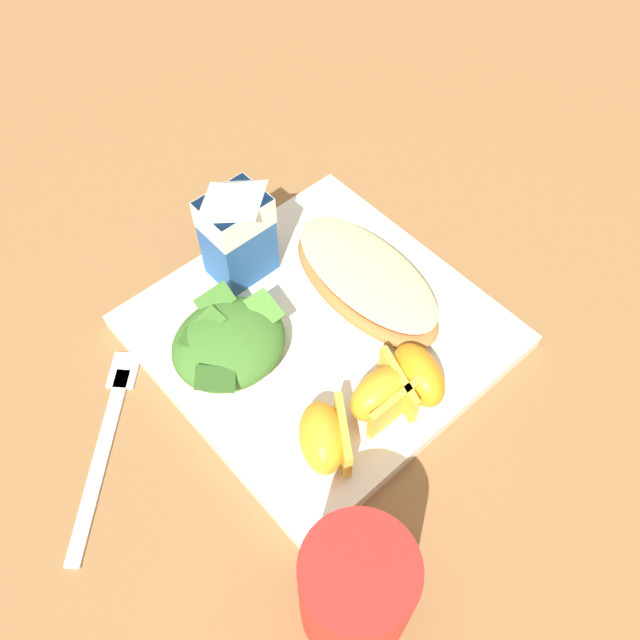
{
  "coord_description": "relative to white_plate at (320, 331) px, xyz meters",
  "views": [
    {
      "loc": [
        -0.23,
        -0.25,
        0.51
      ],
      "look_at": [
        0.0,
        0.0,
        0.03
      ],
      "focal_mm": 37.52,
      "sensor_mm": 36.0,
      "label": 1
    }
  ],
  "objects": [
    {
      "name": "ground",
      "position": [
        0.0,
        0.0,
        -0.01
      ],
      "size": [
        3.0,
        3.0,
        0.0
      ],
      "primitive_type": "plane",
      "color": "olive"
    },
    {
      "name": "white_plate",
      "position": [
        0.0,
        0.0,
        0.0
      ],
      "size": [
        0.28,
        0.28,
        0.02
      ],
      "primitive_type": "cube",
      "color": "white",
      "rests_on": "ground"
    },
    {
      "name": "cheesy_pizza_bread",
      "position": [
        0.06,
        0.0,
        0.03
      ],
      "size": [
        0.09,
        0.17,
        0.04
      ],
      "color": "#A87038",
      "rests_on": "white_plate"
    },
    {
      "name": "green_salad_pile",
      "position": [
        -0.08,
        0.03,
        0.03
      ],
      "size": [
        0.1,
        0.09,
        0.04
      ],
      "color": "#3D7028",
      "rests_on": "white_plate"
    },
    {
      "name": "milk_carton",
      "position": [
        -0.01,
        0.1,
        0.07
      ],
      "size": [
        0.06,
        0.04,
        0.11
      ],
      "color": "#23569E",
      "rests_on": "white_plate"
    },
    {
      "name": "orange_wedge_front",
      "position": [
        -0.08,
        -0.09,
        0.03
      ],
      "size": [
        0.06,
        0.07,
        0.04
      ],
      "color": "orange",
      "rests_on": "white_plate"
    },
    {
      "name": "orange_wedge_middle",
      "position": [
        -0.02,
        -0.09,
        0.03
      ],
      "size": [
        0.06,
        0.04,
        0.04
      ],
      "color": "orange",
      "rests_on": "white_plate"
    },
    {
      "name": "orange_wedge_rear",
      "position": [
        0.02,
        -0.1,
        0.03
      ],
      "size": [
        0.05,
        0.07,
        0.04
      ],
      "color": "orange",
      "rests_on": "white_plate"
    },
    {
      "name": "metal_fork",
      "position": [
        -0.2,
        0.05,
        -0.01
      ],
      "size": [
        0.15,
        0.15,
        0.01
      ],
      "color": "silver",
      "rests_on": "ground"
    },
    {
      "name": "drinking_red_cup",
      "position": [
        -0.14,
        -0.19,
        0.05
      ],
      "size": [
        0.08,
        0.08,
        0.11
      ],
      "primitive_type": "cylinder",
      "color": "red",
      "rests_on": "ground"
    }
  ]
}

